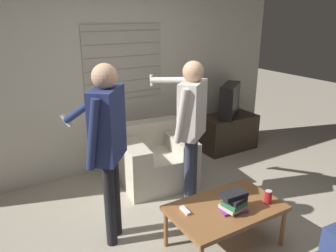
{
  "coord_description": "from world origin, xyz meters",
  "views": [
    {
      "loc": [
        -1.55,
        -1.98,
        2.06
      ],
      "look_at": [
        0.0,
        0.63,
        1.0
      ],
      "focal_mm": 35.0,
      "sensor_mm": 36.0,
      "label": 1
    }
  ],
  "objects_px": {
    "person_right_standing": "(191,116)",
    "armchair_beige": "(155,159)",
    "person_left_standing": "(107,135)",
    "book_stack": "(234,202)",
    "spare_remote": "(185,211)",
    "tv": "(230,100)",
    "soda_can": "(268,197)",
    "coffee_table": "(226,210)"
  },
  "relations": [
    {
      "from": "person_right_standing",
      "to": "armchair_beige",
      "type": "bearing_deg",
      "value": 62.46
    },
    {
      "from": "person_left_standing",
      "to": "book_stack",
      "type": "bearing_deg",
      "value": -90.2
    },
    {
      "from": "book_stack",
      "to": "person_left_standing",
      "type": "bearing_deg",
      "value": 140.23
    },
    {
      "from": "person_right_standing",
      "to": "spare_remote",
      "type": "distance_m",
      "value": 1.05
    },
    {
      "from": "person_left_standing",
      "to": "person_right_standing",
      "type": "height_order",
      "value": "person_left_standing"
    },
    {
      "from": "person_left_standing",
      "to": "person_right_standing",
      "type": "distance_m",
      "value": 1.02
    },
    {
      "from": "armchair_beige",
      "to": "spare_remote",
      "type": "bearing_deg",
      "value": 79.65
    },
    {
      "from": "tv",
      "to": "person_right_standing",
      "type": "distance_m",
      "value": 1.69
    },
    {
      "from": "armchair_beige",
      "to": "soda_can",
      "type": "bearing_deg",
      "value": 108.29
    },
    {
      "from": "person_left_standing",
      "to": "soda_can",
      "type": "bearing_deg",
      "value": -83.25
    },
    {
      "from": "person_right_standing",
      "to": "tv",
      "type": "bearing_deg",
      "value": -3.27
    },
    {
      "from": "book_stack",
      "to": "spare_remote",
      "type": "distance_m",
      "value": 0.43
    },
    {
      "from": "coffee_table",
      "to": "soda_can",
      "type": "height_order",
      "value": "soda_can"
    },
    {
      "from": "tv",
      "to": "soda_can",
      "type": "relative_size",
      "value": 4.8
    },
    {
      "from": "tv",
      "to": "soda_can",
      "type": "xyz_separation_m",
      "value": [
        -1.18,
        -1.92,
        -0.31
      ]
    },
    {
      "from": "armchair_beige",
      "to": "soda_can",
      "type": "xyz_separation_m",
      "value": [
        0.31,
        -1.57,
        0.17
      ]
    },
    {
      "from": "coffee_table",
      "to": "person_left_standing",
      "type": "height_order",
      "value": "person_left_standing"
    },
    {
      "from": "tv",
      "to": "coffee_table",
      "type": "bearing_deg",
      "value": 10.39
    },
    {
      "from": "armchair_beige",
      "to": "book_stack",
      "type": "relative_size",
      "value": 3.73
    },
    {
      "from": "spare_remote",
      "to": "armchair_beige",
      "type": "bearing_deg",
      "value": 75.93
    },
    {
      "from": "armchair_beige",
      "to": "book_stack",
      "type": "xyz_separation_m",
      "value": [
        -0.04,
        -1.5,
        0.2
      ]
    },
    {
      "from": "armchair_beige",
      "to": "person_right_standing",
      "type": "relative_size",
      "value": 0.59
    },
    {
      "from": "spare_remote",
      "to": "soda_can",
      "type": "bearing_deg",
      "value": -17.05
    },
    {
      "from": "coffee_table",
      "to": "person_left_standing",
      "type": "xyz_separation_m",
      "value": [
        -0.84,
        0.62,
        0.68
      ]
    },
    {
      "from": "book_stack",
      "to": "spare_remote",
      "type": "xyz_separation_m",
      "value": [
        -0.37,
        0.2,
        -0.07
      ]
    },
    {
      "from": "tv",
      "to": "book_stack",
      "type": "distance_m",
      "value": 2.42
    },
    {
      "from": "person_right_standing",
      "to": "book_stack",
      "type": "distance_m",
      "value": 1.04
    },
    {
      "from": "person_right_standing",
      "to": "spare_remote",
      "type": "relative_size",
      "value": 12.11
    },
    {
      "from": "armchair_beige",
      "to": "book_stack",
      "type": "bearing_deg",
      "value": 95.56
    },
    {
      "from": "coffee_table",
      "to": "tv",
      "type": "distance_m",
      "value": 2.38
    },
    {
      "from": "book_stack",
      "to": "soda_can",
      "type": "bearing_deg",
      "value": -10.78
    },
    {
      "from": "tv",
      "to": "book_stack",
      "type": "bearing_deg",
      "value": 11.9
    },
    {
      "from": "armchair_beige",
      "to": "spare_remote",
      "type": "height_order",
      "value": "armchair_beige"
    },
    {
      "from": "tv",
      "to": "spare_remote",
      "type": "bearing_deg",
      "value": 2.47
    },
    {
      "from": "armchair_beige",
      "to": "tv",
      "type": "distance_m",
      "value": 1.6
    },
    {
      "from": "armchair_beige",
      "to": "spare_remote",
      "type": "xyz_separation_m",
      "value": [
        -0.41,
        -1.3,
        0.12
      ]
    },
    {
      "from": "coffee_table",
      "to": "spare_remote",
      "type": "relative_size",
      "value": 7.63
    },
    {
      "from": "armchair_beige",
      "to": "person_right_standing",
      "type": "height_order",
      "value": "person_right_standing"
    },
    {
      "from": "person_right_standing",
      "to": "spare_remote",
      "type": "bearing_deg",
      "value": -165.17
    },
    {
      "from": "book_stack",
      "to": "soda_can",
      "type": "relative_size",
      "value": 2.01
    },
    {
      "from": "book_stack",
      "to": "tv",
      "type": "bearing_deg",
      "value": 50.37
    },
    {
      "from": "person_right_standing",
      "to": "spare_remote",
      "type": "height_order",
      "value": "person_right_standing"
    }
  ]
}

